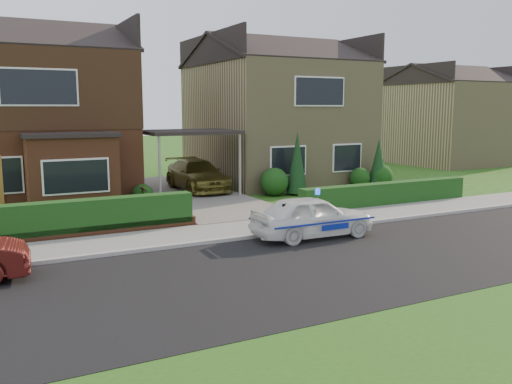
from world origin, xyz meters
TOP-DOWN VIEW (x-y plane):
  - ground at (0.00, 0.00)m, footprint 120.00×120.00m
  - road at (0.00, 0.00)m, footprint 60.00×6.00m
  - kerb at (0.00, 3.05)m, footprint 60.00×0.16m
  - sidewalk at (0.00, 4.10)m, footprint 60.00×2.00m
  - driveway at (0.00, 11.00)m, footprint 3.80×12.00m
  - house_left at (-5.78, 13.90)m, footprint 7.50×9.53m
  - house_right at (5.80, 13.99)m, footprint 7.50×8.06m
  - carport_link at (0.00, 10.95)m, footprint 3.80×3.00m
  - dwarf_wall at (-5.80, 5.30)m, footprint 7.70×0.25m
  - hedge_left at (-5.80, 5.45)m, footprint 7.50×0.55m
  - hedge_right at (5.80, 5.35)m, footprint 7.50×0.55m
  - shrub_left_mid at (-4.00, 9.30)m, footprint 1.32×1.32m
  - shrub_left_near at (-2.40, 9.60)m, footprint 0.84×0.84m
  - shrub_right_near at (3.20, 9.40)m, footprint 1.20×1.20m
  - shrub_right_mid at (7.80, 9.50)m, footprint 0.96×0.96m
  - shrub_right_far at (8.80, 9.20)m, footprint 1.08×1.08m
  - conifer_a at (4.20, 9.20)m, footprint 0.90×0.90m
  - conifer_b at (8.60, 9.20)m, footprint 0.90×0.90m
  - neighbour_right at (20.00, 16.00)m, footprint 6.50×7.00m
  - police_car at (0.55, 2.40)m, footprint 3.28×3.62m
  - driveway_car at (0.65, 11.80)m, footprint 1.90×4.53m
  - potted_plant_a at (-6.22, 9.00)m, footprint 0.41×0.31m
  - potted_plant_b at (-3.74, 7.13)m, footprint 0.55×0.51m
  - potted_plant_c at (-2.54, 9.00)m, footprint 0.55×0.55m

SIDE VIEW (x-z plane):
  - ground at x=0.00m, z-range 0.00..0.00m
  - road at x=0.00m, z-range -0.01..0.01m
  - hedge_left at x=-5.80m, z-range -0.45..0.45m
  - hedge_right at x=5.80m, z-range -0.40..0.40m
  - sidewalk at x=0.00m, z-range 0.00..0.10m
  - kerb at x=0.00m, z-range 0.00..0.12m
  - driveway at x=0.00m, z-range 0.00..0.12m
  - dwarf_wall at x=-5.80m, z-range 0.00..0.36m
  - potted_plant_a at x=-6.22m, z-range 0.00..0.69m
  - potted_plant_b at x=-3.74m, z-range 0.00..0.82m
  - shrub_left_near at x=-2.40m, z-range 0.00..0.84m
  - potted_plant_c at x=-2.54m, z-range 0.00..0.84m
  - shrub_right_mid at x=7.80m, z-range 0.00..0.96m
  - shrub_right_far at x=8.80m, z-range 0.00..1.08m
  - shrub_right_near at x=3.20m, z-range 0.00..1.20m
  - police_car at x=0.55m, z-range -0.08..1.30m
  - shrub_left_mid at x=-4.00m, z-range 0.00..1.32m
  - driveway_car at x=0.65m, z-range 0.12..1.43m
  - conifer_b at x=8.60m, z-range 0.00..2.20m
  - conifer_a at x=4.20m, z-range 0.00..2.60m
  - neighbour_right at x=20.00m, z-range 0.00..5.20m
  - carport_link at x=0.00m, z-range 1.27..4.04m
  - house_right at x=5.80m, z-range 0.04..7.29m
  - house_left at x=-5.78m, z-range 0.19..7.44m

